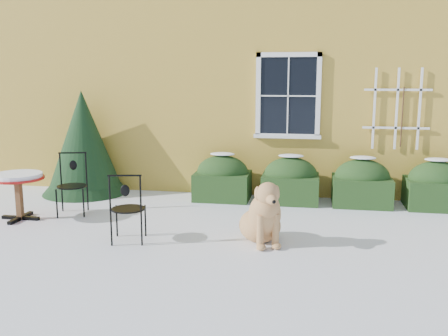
% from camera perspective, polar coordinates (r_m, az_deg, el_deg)
% --- Properties ---
extents(ground, '(80.00, 80.00, 0.00)m').
position_cam_1_polar(ground, '(7.23, -1.38, -8.45)').
color(ground, white).
rests_on(ground, ground).
extents(house, '(12.40, 8.40, 6.40)m').
position_cam_1_polar(house, '(13.80, 4.42, 14.01)').
color(house, gold).
rests_on(house, ground).
extents(hedge_row, '(4.95, 0.80, 0.91)m').
position_cam_1_polar(hedge_row, '(9.46, 11.54, -1.61)').
color(hedge_row, '#193213').
rests_on(hedge_row, ground).
extents(evergreen_shrub, '(1.71, 1.71, 2.07)m').
position_cam_1_polar(evergreen_shrub, '(10.44, -15.71, 1.74)').
color(evergreen_shrub, black).
rests_on(evergreen_shrub, ground).
extents(bistro_table, '(0.84, 0.84, 0.78)m').
position_cam_1_polar(bistro_table, '(8.84, -22.50, -1.41)').
color(bistro_table, black).
rests_on(bistro_table, ground).
extents(patio_chair_near, '(0.53, 0.53, 1.01)m').
position_cam_1_polar(patio_chair_near, '(7.23, -10.95, -4.45)').
color(patio_chair_near, black).
rests_on(patio_chair_near, ground).
extents(patio_chair_far, '(0.58, 0.57, 1.05)m').
position_cam_1_polar(patio_chair_far, '(8.95, -16.96, -1.73)').
color(patio_chair_far, black).
rests_on(patio_chair_far, ground).
extents(dog, '(0.81, 1.05, 0.95)m').
position_cam_1_polar(dog, '(7.09, 4.50, -5.63)').
color(dog, tan).
rests_on(dog, ground).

